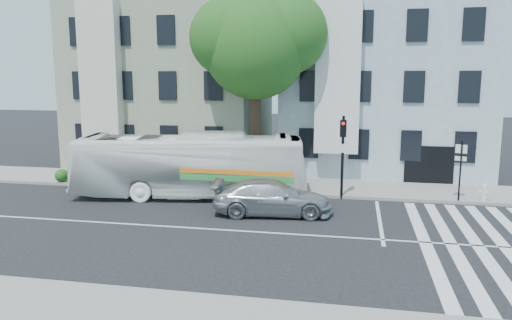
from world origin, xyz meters
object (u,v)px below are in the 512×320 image
(sedan, at_px, (272,198))
(fire_hydrant, at_px, (484,192))
(bus, at_px, (190,165))
(traffic_signal, at_px, (343,146))

(sedan, relative_size, fire_hydrant, 6.30)
(bus, distance_m, fire_hydrant, 14.14)
(sedan, relative_size, traffic_signal, 1.27)
(traffic_signal, height_order, fire_hydrant, traffic_signal)
(sedan, bearing_deg, traffic_signal, -48.32)
(bus, relative_size, sedan, 2.23)
(bus, bearing_deg, fire_hydrant, -94.20)
(traffic_signal, distance_m, fire_hydrant, 6.95)
(sedan, xyz_separation_m, fire_hydrant, (9.51, 3.70, -0.18))
(sedan, xyz_separation_m, traffic_signal, (2.88, 3.34, 1.89))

